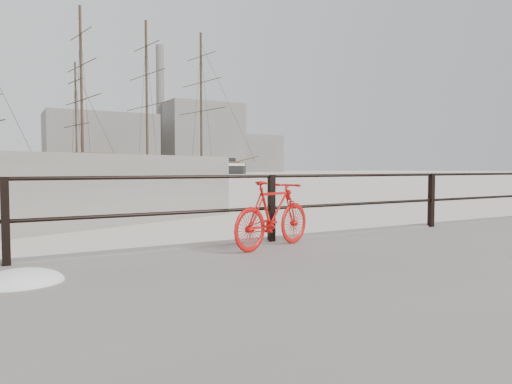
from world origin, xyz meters
name	(u,v)px	position (x,y,z in m)	size (l,w,h in m)	color
ground	(424,244)	(0.00, 0.00, 0.00)	(400.00, 400.00, 0.00)	white
guardrail	(431,200)	(0.00, -0.15, 0.85)	(28.00, 0.10, 1.00)	black
bicycle	(273,214)	(-3.77, -0.65, 0.81)	(1.54, 0.23, 0.93)	red
barque_black	(148,175)	(21.09, 93.15, 0.00)	(61.84, 20.24, 34.87)	black
schooner_mid	(37,176)	(-1.43, 84.09, 0.00)	(31.06, 13.14, 22.15)	silver
industrial_west	(101,144)	(20.00, 140.00, 9.00)	(32.00, 18.00, 18.00)	gray
industrial_mid	(201,138)	(55.00, 145.00, 12.00)	(26.00, 20.00, 24.00)	gray
industrial_east	(251,154)	(78.00, 150.00, 7.00)	(20.00, 16.00, 14.00)	gray
smokestack	(160,109)	(42.00, 150.00, 22.00)	(2.80, 2.80, 44.00)	gray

